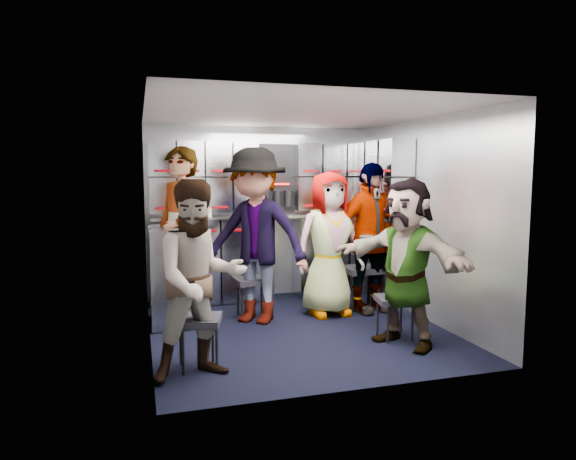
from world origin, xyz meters
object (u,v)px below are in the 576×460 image
object	(u,v)px
jump_seat_mid_right	(361,272)
attendant_arc_b	(255,236)
jump_seat_near_right	(395,302)
attendant_arc_c	(329,244)
jump_seat_center	(323,275)
jump_seat_near_left	(198,323)
attendant_arc_a	(200,280)
attendant_standing	(182,235)
attendant_arc_d	(369,238)
jump_seat_mid_left	(252,282)
attendant_arc_e	(406,262)

from	to	relation	value
jump_seat_mid_right	attendant_arc_b	distance (m)	1.39
attendant_arc_b	jump_seat_near_right	bearing A→B (deg)	-1.52
attendant_arc_c	jump_seat_center	bearing A→B (deg)	86.40
jump_seat_near_left	attendant_arc_a	xyz separation A→B (m)	(0.00, -0.18, 0.38)
jump_seat_center	attendant_arc_c	xyz separation A→B (m)	(-0.00, -0.18, 0.37)
attendant_standing	attendant_arc_a	distance (m)	1.57
jump_seat_near_right	attendant_arc_b	distance (m)	1.54
attendant_arc_b	attendant_arc_d	size ratio (longest dim) A/B	1.09
attendant_arc_d	jump_seat_center	bearing A→B (deg)	144.53
jump_seat_near_left	attendant_arc_d	distance (m)	2.36
jump_seat_center	jump_seat_near_right	distance (m)	1.18
jump_seat_mid_left	jump_seat_mid_right	size ratio (longest dim) A/B	0.90
attendant_arc_b	attendant_arc_d	world-z (taller)	attendant_arc_b
attendant_arc_c	attendant_arc_b	bearing A→B (deg)	179.64
jump_seat_mid_left	attendant_arc_b	size ratio (longest dim) A/B	0.24
jump_seat_near_right	attendant_arc_c	world-z (taller)	attendant_arc_c
attendant_arc_d	attendant_arc_e	world-z (taller)	attendant_arc_d
attendant_arc_c	attendant_arc_e	distance (m)	1.18
jump_seat_center	jump_seat_mid_right	bearing A→B (deg)	-1.46
jump_seat_near_left	jump_seat_center	bearing A→B (deg)	41.34
jump_seat_near_right	attendant_arc_d	world-z (taller)	attendant_arc_d
attendant_standing	attendant_arc_d	world-z (taller)	attendant_standing
jump_seat_near_right	attendant_standing	world-z (taller)	attendant_standing
jump_seat_near_right	attendant_arc_a	distance (m)	1.92
attendant_arc_b	attendant_arc_c	world-z (taller)	attendant_arc_b
attendant_standing	attendant_arc_e	size ratio (longest dim) A/B	1.21
jump_seat_near_left	jump_seat_mid_right	world-z (taller)	jump_seat_mid_right
jump_seat_mid_right	attendant_arc_e	world-z (taller)	attendant_arc_e
attendant_arc_c	attendant_standing	bearing A→B (deg)	168.73
attendant_arc_d	attendant_arc_a	bearing A→B (deg)	-158.95
attendant_arc_a	jump_seat_center	bearing A→B (deg)	34.63
jump_seat_mid_right	attendant_standing	size ratio (longest dim) A/B	0.26
attendant_arc_c	jump_seat_mid_left	bearing A→B (deg)	167.20
jump_seat_mid_left	jump_seat_near_right	bearing A→B (deg)	-44.39
jump_seat_near_left	jump_seat_mid_right	xyz separation A→B (m)	(2.00, 1.34, 0.05)
attendant_arc_c	jump_seat_near_right	bearing A→B (deg)	-76.66
jump_seat_near_left	jump_seat_mid_right	bearing A→B (deg)	33.89
jump_seat_mid_right	attendant_arc_c	bearing A→B (deg)	-159.90
jump_seat_mid_right	attendant_arc_a	bearing A→B (deg)	-142.71
attendant_arc_c	attendant_arc_a	bearing A→B (deg)	-142.26
jump_seat_center	jump_seat_mid_right	size ratio (longest dim) A/B	0.97
attendant_arc_d	attendant_arc_e	distance (m)	1.14
jump_seat_near_right	attendant_arc_a	xyz separation A→B (m)	(-1.83, -0.40, 0.39)
attendant_arc_e	jump_seat_mid_right	bearing A→B (deg)	146.36
jump_seat_near_right	attendant_arc_a	bearing A→B (deg)	-167.74
attendant_arc_a	attendant_arc_d	bearing A→B (deg)	23.62
jump_seat_center	attendant_arc_e	bearing A→B (deg)	-77.52
attendant_standing	attendant_arc_c	distance (m)	1.56
jump_seat_center	attendant_arc_b	bearing A→B (deg)	-164.61
attendant_arc_a	attendant_arc_c	world-z (taller)	attendant_arc_c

